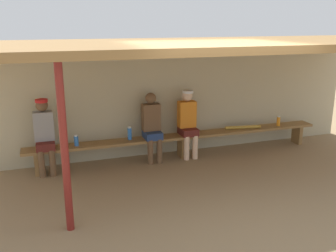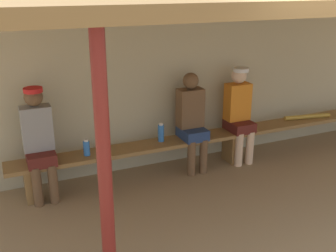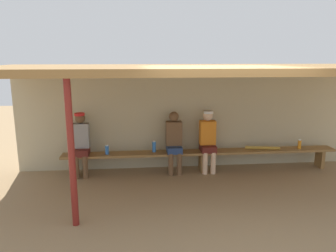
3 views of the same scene
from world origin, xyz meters
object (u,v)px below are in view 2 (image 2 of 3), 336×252
object	(u,v)px
baseball_bat	(307,117)
water_bottle_clear	(161,133)
player_middle	(239,111)
water_bottle_orange	(87,148)
bench	(230,136)
player_with_sunglasses	(192,118)
player_rightmost	(39,139)
support_post	(106,188)

from	to	relation	value
baseball_bat	water_bottle_clear	bearing A→B (deg)	-170.89
water_bottle_clear	baseball_bat	size ratio (longest dim) A/B	0.33
baseball_bat	player_middle	bearing A→B (deg)	-170.09
water_bottle_orange	water_bottle_clear	bearing A→B (deg)	3.57
bench	player_with_sunglasses	xyz separation A→B (m)	(-0.61, 0.00, 0.34)
water_bottle_orange	water_bottle_clear	distance (m)	1.00
player_rightmost	baseball_bat	world-z (taller)	player_rightmost
support_post	water_bottle_clear	world-z (taller)	support_post
player_rightmost	water_bottle_clear	xyz separation A→B (m)	(1.53, 0.04, -0.17)
support_post	water_bottle_clear	xyz separation A→B (m)	(1.31, 2.14, -0.52)
player_with_sunglasses	player_rightmost	size ratio (longest dim) A/B	0.99
player_middle	water_bottle_clear	distance (m)	1.18
bench	player_middle	distance (m)	0.38
player_middle	player_with_sunglasses	bearing A→B (deg)	-179.96
water_bottle_orange	player_rightmost	bearing A→B (deg)	177.30
bench	water_bottle_orange	xyz separation A→B (m)	(-2.04, -0.02, 0.17)
bench	baseball_bat	distance (m)	1.38
water_bottle_clear	player_middle	bearing A→B (deg)	-1.81
support_post	baseball_bat	size ratio (longest dim) A/B	2.90
player_rightmost	water_bottle_orange	world-z (taller)	player_rightmost
water_bottle_orange	water_bottle_clear	size ratio (longest dim) A/B	0.82
player_with_sunglasses	player_rightmost	xyz separation A→B (m)	(-1.97, 0.00, 0.02)
baseball_bat	support_post	bearing A→B (deg)	-140.50
player_middle	baseball_bat	bearing A→B (deg)	-0.16
player_with_sunglasses	water_bottle_orange	distance (m)	1.44
support_post	player_middle	xyz separation A→B (m)	(2.48, 2.10, -0.35)
player_rightmost	water_bottle_orange	bearing A→B (deg)	-2.70
bench	water_bottle_orange	world-z (taller)	water_bottle_orange
player_rightmost	player_with_sunglasses	bearing A→B (deg)	-0.01
bench	baseball_bat	bearing A→B (deg)	-0.00
player_middle	water_bottle_orange	bearing A→B (deg)	-179.33
player_rightmost	baseball_bat	distance (m)	3.96
water_bottle_clear	baseball_bat	bearing A→B (deg)	-0.96
water_bottle_orange	water_bottle_clear	xyz separation A→B (m)	(1.00, 0.06, 0.02)
player_rightmost	water_bottle_orange	distance (m)	0.57
bench	player_middle	world-z (taller)	player_middle
bench	player_rightmost	distance (m)	2.60
support_post	water_bottle_orange	distance (m)	2.17
player_with_sunglasses	player_middle	xyz separation A→B (m)	(0.74, 0.00, 0.02)
player_middle	player_rightmost	bearing A→B (deg)	180.00
player_with_sunglasses	water_bottle_orange	size ratio (longest dim) A/B	6.52
player_rightmost	water_bottle_clear	size ratio (longest dim) A/B	5.39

